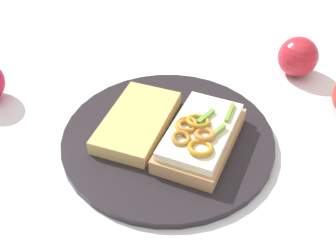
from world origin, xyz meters
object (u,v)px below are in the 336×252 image
Objects in this scene: sandwich at (200,136)px; bread_slice_side at (137,122)px; apple_1 at (298,57)px; plate at (168,139)px.

sandwich is 1.18× the size of bread_slice_side.
apple_1 is (0.20, 0.18, 0.00)m from sandwich.
plate is at bearing 87.04° from bread_slice_side.
apple_1 reaches higher than bread_slice_side.
bread_slice_side is 2.19× the size of apple_1.
sandwich is 2.59× the size of apple_1.
apple_1 is at bearing 31.97° from plate.
plate is 0.29m from apple_1.
plate is 0.05m from bread_slice_side.
plate is at bearing -148.03° from apple_1.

